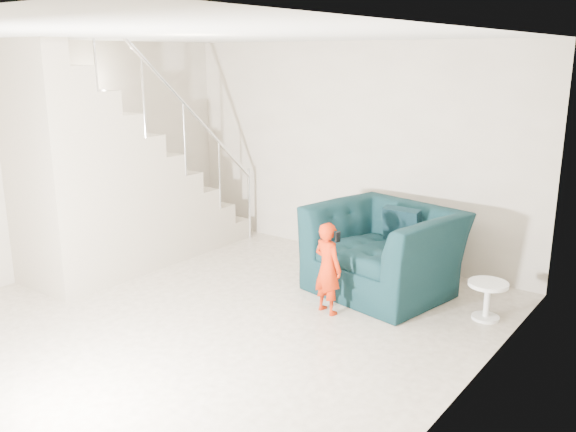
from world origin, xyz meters
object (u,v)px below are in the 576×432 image
object	(u,v)px
armchair	(384,251)
side_table	(487,294)
toddler	(328,268)
staircase	(112,192)

from	to	relation	value
armchair	side_table	xyz separation A→B (m)	(1.17, -0.04, -0.21)
toddler	staircase	distance (m)	2.90
armchair	staircase	world-z (taller)	staircase
armchair	toddler	world-z (taller)	toddler
armchair	toddler	bearing A→B (deg)	-91.46
armchair	staircase	size ratio (longest dim) A/B	0.40
toddler	staircase	bearing A→B (deg)	22.57
toddler	side_table	size ratio (longest dim) A/B	2.45
side_table	armchair	bearing A→B (deg)	178.05
toddler	side_table	distance (m)	1.58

